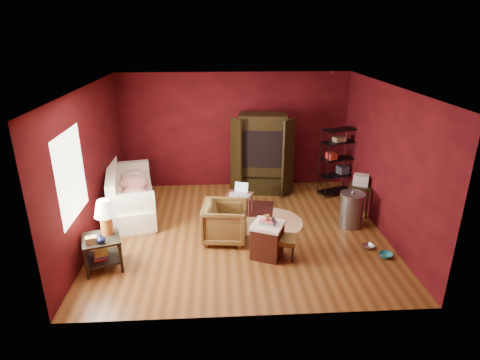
{
  "coord_description": "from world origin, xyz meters",
  "views": [
    {
      "loc": [
        -0.42,
        -7.03,
        3.8
      ],
      "look_at": [
        0.0,
        0.2,
        1.0
      ],
      "focal_mm": 30.0,
      "sensor_mm": 36.0,
      "label": 1
    }
  ],
  "objects_px": {
    "wire_shelving": "(338,159)",
    "armchair": "(225,220)",
    "hamper": "(267,239)",
    "laptop_desk": "(240,196)",
    "sofa": "(130,194)",
    "side_table": "(103,228)",
    "tv_armoire": "(262,153)"
  },
  "relations": [
    {
      "from": "sofa",
      "to": "side_table",
      "type": "xyz_separation_m",
      "value": [
        0.0,
        -2.04,
        0.25
      ]
    },
    {
      "from": "laptop_desk",
      "to": "side_table",
      "type": "bearing_deg",
      "value": -122.9
    },
    {
      "from": "armchair",
      "to": "wire_shelving",
      "type": "height_order",
      "value": "wire_shelving"
    },
    {
      "from": "armchair",
      "to": "tv_armoire",
      "type": "relative_size",
      "value": 0.43
    },
    {
      "from": "hamper",
      "to": "laptop_desk",
      "type": "height_order",
      "value": "hamper"
    },
    {
      "from": "side_table",
      "to": "wire_shelving",
      "type": "relative_size",
      "value": 0.72
    },
    {
      "from": "wire_shelving",
      "to": "laptop_desk",
      "type": "bearing_deg",
      "value": -178.18
    },
    {
      "from": "hamper",
      "to": "laptop_desk",
      "type": "relative_size",
      "value": 1.08
    },
    {
      "from": "side_table",
      "to": "laptop_desk",
      "type": "distance_m",
      "value": 3.02
    },
    {
      "from": "armchair",
      "to": "side_table",
      "type": "distance_m",
      "value": 2.16
    },
    {
      "from": "hamper",
      "to": "armchair",
      "type": "bearing_deg",
      "value": 139.5
    },
    {
      "from": "armchair",
      "to": "wire_shelving",
      "type": "relative_size",
      "value": 0.51
    },
    {
      "from": "armchair",
      "to": "laptop_desk",
      "type": "distance_m",
      "value": 1.18
    },
    {
      "from": "armchair",
      "to": "hamper",
      "type": "xyz_separation_m",
      "value": [
        0.72,
        -0.62,
        -0.08
      ]
    },
    {
      "from": "laptop_desk",
      "to": "wire_shelving",
      "type": "distance_m",
      "value": 2.56
    },
    {
      "from": "sofa",
      "to": "armchair",
      "type": "bearing_deg",
      "value": -136.23
    },
    {
      "from": "laptop_desk",
      "to": "wire_shelving",
      "type": "height_order",
      "value": "wire_shelving"
    },
    {
      "from": "wire_shelving",
      "to": "armchair",
      "type": "bearing_deg",
      "value": -162.38
    },
    {
      "from": "side_table",
      "to": "hamper",
      "type": "xyz_separation_m",
      "value": [
        2.73,
        0.12,
        -0.37
      ]
    },
    {
      "from": "side_table",
      "to": "armchair",
      "type": "bearing_deg",
      "value": 20.15
    },
    {
      "from": "sofa",
      "to": "hamper",
      "type": "xyz_separation_m",
      "value": [
        2.73,
        -1.92,
        -0.12
      ]
    },
    {
      "from": "hamper",
      "to": "wire_shelving",
      "type": "bearing_deg",
      "value": 53.56
    },
    {
      "from": "armchair",
      "to": "wire_shelving",
      "type": "xyz_separation_m",
      "value": [
        2.69,
        2.05,
        0.48
      ]
    },
    {
      "from": "sofa",
      "to": "tv_armoire",
      "type": "height_order",
      "value": "tv_armoire"
    },
    {
      "from": "sofa",
      "to": "tv_armoire",
      "type": "distance_m",
      "value": 3.17
    },
    {
      "from": "sofa",
      "to": "armchair",
      "type": "relative_size",
      "value": 2.81
    },
    {
      "from": "side_table",
      "to": "tv_armoire",
      "type": "height_order",
      "value": "tv_armoire"
    },
    {
      "from": "side_table",
      "to": "laptop_desk",
      "type": "xyz_separation_m",
      "value": [
        2.35,
        1.86,
        -0.29
      ]
    },
    {
      "from": "sofa",
      "to": "hamper",
      "type": "relative_size",
      "value": 3.17
    },
    {
      "from": "side_table",
      "to": "wire_shelving",
      "type": "height_order",
      "value": "wire_shelving"
    },
    {
      "from": "sofa",
      "to": "laptop_desk",
      "type": "xyz_separation_m",
      "value": [
        2.35,
        -0.17,
        -0.04
      ]
    },
    {
      "from": "tv_armoire",
      "to": "wire_shelving",
      "type": "distance_m",
      "value": 1.77
    }
  ]
}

